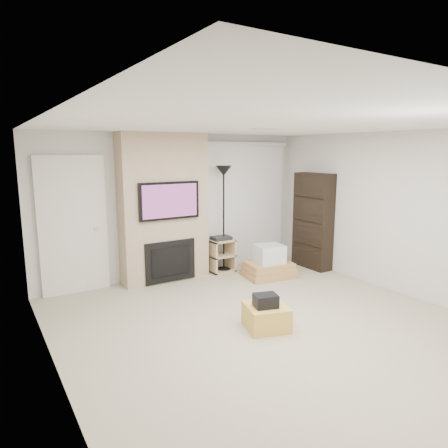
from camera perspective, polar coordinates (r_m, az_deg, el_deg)
floor at (r=5.23m, az=7.26°, el=-14.55°), size 5.00×5.50×0.00m
ceiling at (r=4.76m, az=7.96°, el=13.96°), size 5.00×5.50×0.00m
wall_back at (r=7.14m, az=-6.64°, el=2.67°), size 5.00×0.00×2.50m
wall_left at (r=3.80m, az=-22.97°, el=-4.83°), size 0.00×5.50×2.50m
wall_right at (r=6.70m, az=24.29°, el=1.32°), size 0.00×5.50×2.50m
hvac_vent at (r=5.63m, az=5.78°, el=13.38°), size 0.35×0.18×0.01m
ottoman at (r=5.16m, az=6.07°, el=-13.03°), size 0.62×0.62×0.30m
black_bag at (r=5.03m, az=5.96°, el=-10.84°), size 0.33×0.29×0.16m
fireplace_wall at (r=6.81m, az=-8.53°, el=2.13°), size 1.50×0.47×2.50m
entry_door at (r=6.57m, az=-20.75°, el=-0.32°), size 1.02×0.11×2.14m
vertical_blinds at (r=7.80m, az=2.85°, el=3.53°), size 1.98×0.10×2.37m
floor_lamp at (r=7.23m, az=-0.05°, el=5.07°), size 0.29×0.29×1.94m
av_stand at (r=7.39m, az=-0.43°, el=-4.16°), size 0.45×0.38×0.66m
box_stack at (r=7.14m, az=6.43°, el=-5.79°), size 0.95×0.78×0.57m
bookshelf at (r=7.73m, az=12.59°, el=0.44°), size 0.30×0.80×1.80m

